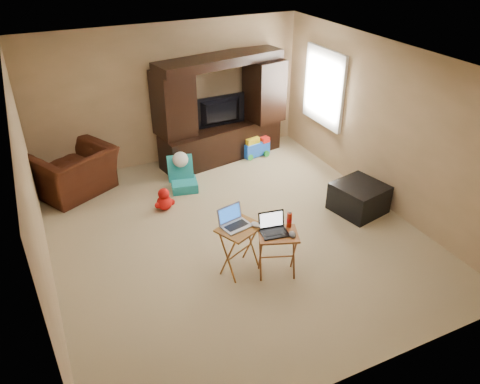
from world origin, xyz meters
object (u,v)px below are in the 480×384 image
recliner (74,172)px  television (222,112)px  child_rocker (184,175)px  tray_table_right (277,254)px  mouse_left (256,225)px  tray_table_left (240,249)px  ottoman (359,198)px  laptop_right (275,225)px  mouse_right (292,234)px  entertainment_center (221,109)px  push_toy (255,145)px  laptop_left (236,219)px  water_bottle (289,220)px  plush_toy (164,199)px

recliner → television: bearing=154.5°
recliner → child_rocker: recliner is taller
tray_table_right → mouse_left: size_ratio=4.64×
television → tray_table_left: bearing=68.8°
mouse_left → ottoman: bearing=15.7°
recliner → ottoman: size_ratio=1.68×
laptop_right → mouse_right: (0.17, -0.14, -0.09)m
entertainment_center → tray_table_left: 3.40m
entertainment_center → ottoman: bearing=-76.1°
push_toy → tray_table_right: (-1.33, -3.26, 0.11)m
entertainment_center → tray_table_left: bearing=-119.7°
television → mouse_left: bearing=72.3°
television → laptop_left: (-1.14, -3.08, -0.14)m
television → laptop_left: 3.29m
push_toy → water_bottle: water_bottle is taller
recliner → laptop_left: 3.37m
laptop_right → mouse_left: size_ratio=2.43×
laptop_right → tray_table_left: bearing=153.6°
plush_toy → laptop_left: 1.95m
ottoman → tray_table_right: size_ratio=1.12×
tray_table_right → push_toy: bearing=88.0°
entertainment_center → mouse_right: bearing=-109.7°
entertainment_center → plush_toy: entertainment_center is taller
push_toy → laptop_left: size_ratio=1.56×
plush_toy → mouse_left: bearing=-71.8°
mouse_left → tray_table_left: bearing=159.8°
laptop_left → tray_table_right: bearing=-48.2°
child_rocker → tray_table_left: size_ratio=0.84×
television → tray_table_right: 3.51m
tray_table_right → mouse_left: bearing=155.3°
push_toy → ottoman: size_ratio=0.78×
plush_toy → tray_table_left: (0.44, -1.84, 0.15)m
recliner → push_toy: bearing=151.8°
ottoman → mouse_right: mouse_right is taller
plush_toy → tray_table_right: bearing=-68.5°
laptop_left → laptop_right: size_ratio=1.06×
laptop_left → water_bottle: bearing=-32.3°
ottoman → laptop_right: 2.15m
television → tray_table_left: (-1.11, -3.11, -0.60)m
ottoman → water_bottle: (-1.70, -0.71, 0.50)m
ottoman → mouse_right: (-1.77, -0.91, 0.43)m
push_toy → television: bearing=158.5°
recliner → tray_table_left: bearing=90.0°
laptop_right → mouse_left: (-0.16, 0.18, -0.05)m
plush_toy → ottoman: bearing=-25.8°
laptop_left → tray_table_left: bearing=-57.6°
ottoman → laptop_right: size_ratio=2.13×
plush_toy → entertainment_center: bearing=40.4°
plush_toy → water_bottle: size_ratio=1.92×
child_rocker → push_toy: (1.68, 0.68, -0.08)m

